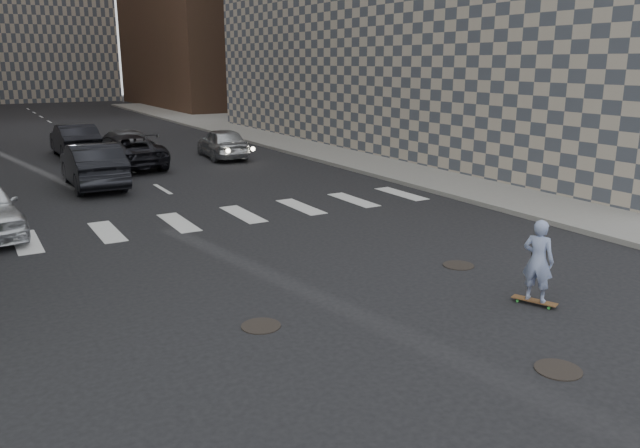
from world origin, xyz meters
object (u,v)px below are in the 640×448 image
at_px(traffic_car_c, 122,151).
at_px(traffic_car_b, 123,144).
at_px(traffic_car_e, 75,140).
at_px(traffic_car_a, 93,165).
at_px(traffic_car_d, 222,143).
at_px(skateboarder, 538,261).

bearing_deg(traffic_car_c, traffic_car_b, -109.96).
bearing_deg(traffic_car_e, traffic_car_c, 104.30).
height_order(traffic_car_b, traffic_car_e, traffic_car_e).
xyz_separation_m(traffic_car_c, traffic_car_e, (-1.21, 4.57, 0.07)).
distance_m(traffic_car_a, traffic_car_c, 4.17).
xyz_separation_m(traffic_car_a, traffic_car_b, (2.53, 6.28, -0.11)).
distance_m(traffic_car_c, traffic_car_d, 4.85).
height_order(traffic_car_a, traffic_car_d, traffic_car_a).
bearing_deg(traffic_car_a, traffic_car_e, -93.92).
relative_size(traffic_car_b, traffic_car_e, 1.00).
relative_size(traffic_car_a, traffic_car_b, 1.02).
xyz_separation_m(traffic_car_a, traffic_car_c, (1.91, 3.71, -0.08)).
bearing_deg(traffic_car_b, traffic_car_d, 148.10).
distance_m(traffic_car_b, traffic_car_e, 2.71).
distance_m(skateboarder, traffic_car_c, 20.16).
bearing_deg(traffic_car_a, traffic_car_c, -116.34).
relative_size(skateboarder, traffic_car_e, 0.35).
relative_size(skateboarder, traffic_car_d, 0.40).
bearing_deg(traffic_car_b, traffic_car_c, 70.06).
bearing_deg(traffic_car_c, traffic_car_d, -179.67).
bearing_deg(traffic_car_d, traffic_car_c, 12.13).
distance_m(skateboarder, traffic_car_a, 16.96).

